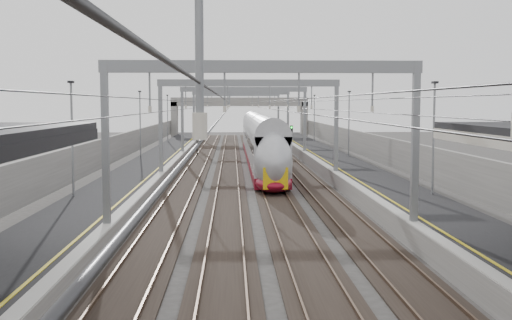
{
  "coord_description": "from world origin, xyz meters",
  "views": [
    {
      "loc": [
        -1.2,
        -3.94,
        5.85
      ],
      "look_at": [
        0.0,
        28.27,
        3.03
      ],
      "focal_mm": 45.0,
      "sensor_mm": 36.0,
      "label": 1
    }
  ],
  "objects": [
    {
      "name": "signal_red_near",
      "position": [
        3.2,
        69.54,
        2.42
      ],
      "size": [
        0.32,
        0.32,
        3.48
      ],
      "color": "black",
      "rests_on": "ground"
    },
    {
      "name": "tracks",
      "position": [
        0.0,
        45.0,
        0.05
      ],
      "size": [
        11.4,
        140.0,
        0.2
      ],
      "color": "black",
      "rests_on": "ground"
    },
    {
      "name": "overbridge",
      "position": [
        0.0,
        100.0,
        5.31
      ],
      "size": [
        22.0,
        2.2,
        6.9
      ],
      "color": "slate",
      "rests_on": "ground"
    },
    {
      "name": "wall_left",
      "position": [
        -11.2,
        45.0,
        1.6
      ],
      "size": [
        0.3,
        120.0,
        3.2
      ],
      "primitive_type": "cube",
      "color": "slate",
      "rests_on": "ground"
    },
    {
      "name": "platform_right",
      "position": [
        8.0,
        45.0,
        0.5
      ],
      "size": [
        4.0,
        120.0,
        1.0
      ],
      "primitive_type": "cube",
      "color": "black",
      "rests_on": "ground"
    },
    {
      "name": "signal_green",
      "position": [
        -5.2,
        68.98,
        2.42
      ],
      "size": [
        0.32,
        0.32,
        3.48
      ],
      "color": "black",
      "rests_on": "ground"
    },
    {
      "name": "overhead_line",
      "position": [
        0.0,
        51.62,
        6.14
      ],
      "size": [
        13.0,
        140.0,
        6.6
      ],
      "color": "gray",
      "rests_on": "platform_left"
    },
    {
      "name": "signal_red_far",
      "position": [
        5.4,
        67.18,
        2.42
      ],
      "size": [
        0.32,
        0.32,
        3.48
      ],
      "color": "black",
      "rests_on": "ground"
    },
    {
      "name": "platform_left",
      "position": [
        -8.0,
        45.0,
        0.5
      ],
      "size": [
        4.0,
        120.0,
        1.0
      ],
      "primitive_type": "cube",
      "color": "black",
      "rests_on": "ground"
    },
    {
      "name": "wall_right",
      "position": [
        11.2,
        45.0,
        1.6
      ],
      "size": [
        0.3,
        120.0,
        3.2
      ],
      "primitive_type": "cube",
      "color": "slate",
      "rests_on": "ground"
    },
    {
      "name": "train",
      "position": [
        1.5,
        56.84,
        1.95
      ],
      "size": [
        2.49,
        45.39,
        3.95
      ],
      "color": "maroon",
      "rests_on": "ground"
    }
  ]
}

